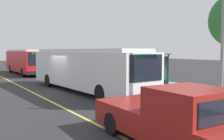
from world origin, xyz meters
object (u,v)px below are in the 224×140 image
transit_bus_second (26,61)px  pedestrian_commuter (163,78)px  transit_bus_main (85,68)px  waiting_bench (150,79)px  pickup_truck (171,119)px  route_sign_post (156,65)px

transit_bus_second → pedestrian_commuter: (19.89, 3.62, -0.50)m
transit_bus_main → transit_bus_second: size_ratio=1.20×
transit_bus_second → waiting_bench: 17.66m
transit_bus_second → pedestrian_commuter: size_ratio=6.21×
pickup_truck → waiting_bench: (-9.70, 7.54, -0.22)m
waiting_bench → pedestrian_commuter: (3.02, -1.49, 0.48)m
transit_bus_main → pedestrian_commuter: transit_bus_main is taller
transit_bus_second → waiting_bench: bearing=16.9°
transit_bus_main → transit_bus_second: 15.88m
transit_bus_second → pickup_truck: 26.69m
transit_bus_main → route_sign_post: same height
transit_bus_second → route_sign_post: size_ratio=3.75×
pickup_truck → waiting_bench: bearing=142.1°
transit_bus_second → route_sign_post: same height
transit_bus_second → transit_bus_main: bearing=0.3°
waiting_bench → pickup_truck: bearing=-37.9°
waiting_bench → route_sign_post: route_sign_post is taller
transit_bus_main → transit_bus_second: (-15.88, -0.07, -0.00)m
pickup_truck → route_sign_post: size_ratio=1.95×
pickup_truck → transit_bus_second: bearing=174.8°
transit_bus_main → pickup_truck: bearing=-13.1°
pickup_truck → pedestrian_commuter: pickup_truck is taller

